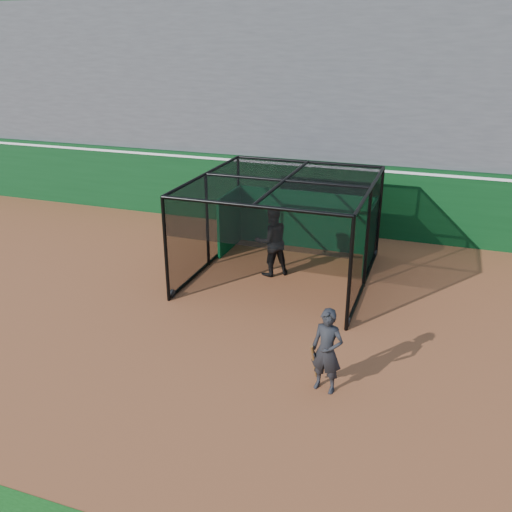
% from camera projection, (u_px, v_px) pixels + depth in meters
% --- Properties ---
extents(ground, '(120.00, 120.00, 0.00)m').
position_uv_depth(ground, '(201.00, 340.00, 12.38)').
color(ground, brown).
rests_on(ground, ground).
extents(outfield_wall, '(50.00, 0.50, 2.50)m').
position_uv_depth(outfield_wall, '(300.00, 193.00, 19.34)').
color(outfield_wall, '#0A3714').
rests_on(outfield_wall, ground).
extents(grandstand, '(50.00, 7.85, 8.95)m').
position_uv_depth(grandstand, '(327.00, 91.00, 21.46)').
color(grandstand, '#4C4C4F').
rests_on(grandstand, ground).
extents(batting_cage, '(4.79, 5.22, 2.82)m').
position_uv_depth(batting_cage, '(283.00, 229.00, 15.28)').
color(batting_cage, black).
rests_on(batting_cage, ground).
extents(batter, '(1.27, 1.24, 2.07)m').
position_uv_depth(batter, '(272.00, 241.00, 15.48)').
color(batter, black).
rests_on(batter, ground).
extents(on_deck_player, '(0.70, 0.53, 1.74)m').
position_uv_depth(on_deck_player, '(327.00, 351.00, 10.33)').
color(on_deck_player, black).
rests_on(on_deck_player, ground).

